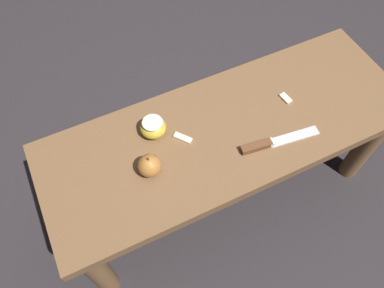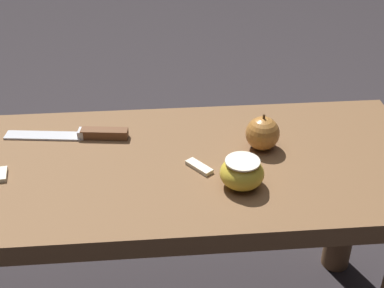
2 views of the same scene
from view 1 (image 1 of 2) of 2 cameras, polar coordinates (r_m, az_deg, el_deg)
The scene contains 7 objects.
ground_plane at distance 1.58m, azimuth 4.27°, elevation -6.99°, with size 8.00×8.00×0.00m, color #2D282B.
wooden_bench at distance 1.25m, azimuth 5.35°, elevation 0.16°, with size 1.19×0.43×0.46m.
knife at distance 1.15m, azimuth 11.55°, elevation 0.09°, with size 0.26×0.06×0.02m.
apple_whole at distance 1.07m, azimuth -6.49°, elevation -3.30°, with size 0.07×0.07×0.08m.
apple_cut at distance 1.14m, azimuth -5.94°, elevation 2.56°, with size 0.08×0.08×0.05m.
apple_slice_near_knife at distance 1.14m, azimuth -1.42°, elevation 0.95°, with size 0.05×0.06×0.01m.
apple_slice_center at distance 1.27m, azimuth 14.08°, elevation 6.79°, with size 0.03×0.05×0.01m.
Camera 1 is at (-0.39, -0.54, 1.43)m, focal length 35.00 mm.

